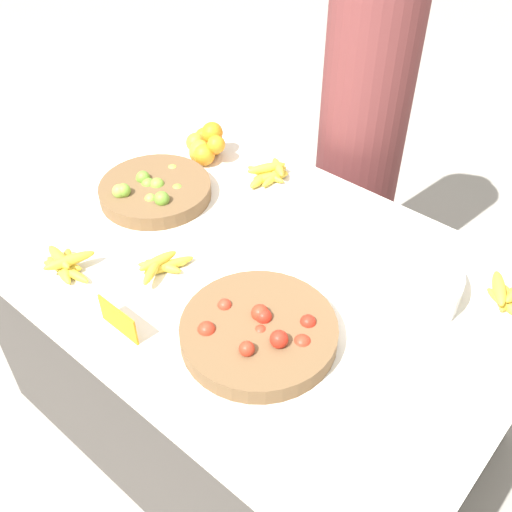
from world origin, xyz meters
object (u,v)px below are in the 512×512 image
vendor_person (361,142)px  price_sign (118,320)px  tomato_basket (258,332)px  metal_bowl (396,280)px  lime_bowl (155,190)px

vendor_person → price_sign: bearing=-87.1°
tomato_basket → vendor_person: vendor_person is taller
tomato_basket → metal_bowl: same height
vendor_person → tomato_basket: bearing=-70.9°
lime_bowl → price_sign: bearing=-51.1°
lime_bowl → tomato_basket: tomato_basket is taller
lime_bowl → vendor_person: bearing=68.3°
metal_bowl → tomato_basket: bearing=-114.8°
lime_bowl → tomato_basket: (0.69, -0.25, -0.00)m
metal_bowl → price_sign: size_ratio=2.45×
tomato_basket → price_sign: 0.37m
tomato_basket → metal_bowl: (0.18, 0.39, 0.02)m
lime_bowl → vendor_person: (0.32, 0.80, -0.05)m
metal_bowl → vendor_person: bearing=129.4°
lime_bowl → metal_bowl: metal_bowl is taller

